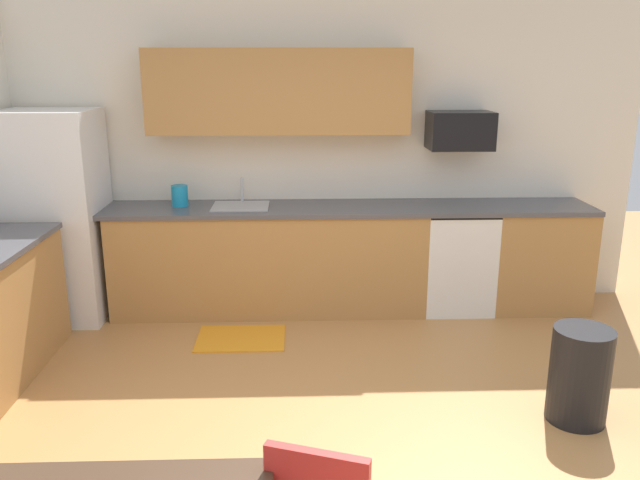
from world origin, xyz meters
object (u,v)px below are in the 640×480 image
at_px(oven_range, 455,258).
at_px(microwave, 460,130).
at_px(refrigerator, 56,217).
at_px(trash_bin, 579,375).
at_px(kettle, 180,197).

distance_m(oven_range, microwave, 1.12).
bearing_deg(oven_range, microwave, 90.00).
bearing_deg(refrigerator, oven_range, 1.34).
bearing_deg(trash_bin, oven_range, 99.31).
height_order(refrigerator, microwave, refrigerator).
bearing_deg(oven_range, refrigerator, -178.66).
relative_size(trash_bin, kettle, 3.00).
xyz_separation_m(oven_range, trash_bin, (0.31, -1.91, -0.16)).
bearing_deg(oven_range, kettle, 178.81).
relative_size(oven_range, kettle, 4.55).
height_order(refrigerator, kettle, refrigerator).
distance_m(oven_range, trash_bin, 1.94).
bearing_deg(refrigerator, trash_bin, -26.05).
relative_size(refrigerator, microwave, 3.28).
relative_size(refrigerator, trash_bin, 2.95).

